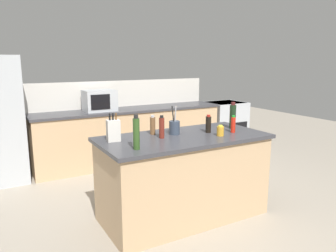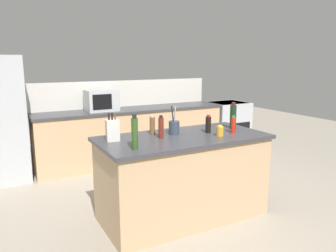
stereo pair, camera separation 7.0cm
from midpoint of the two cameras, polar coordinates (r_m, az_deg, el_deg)
The scene contains 16 objects.
ground_plane at distance 3.90m, azimuth 3.06°, elevation -15.33°, with size 14.00×14.00×0.00m, color gray.
back_counter_run at distance 5.73m, azimuth -5.80°, elevation -1.58°, with size 3.30×0.66×0.94m.
wall_backsplash at distance 5.91m, azimuth -7.12°, elevation 5.65°, with size 3.26×0.03×0.46m, color beige.
kitchen_island at distance 3.71m, azimuth 3.14°, elevation -8.81°, with size 1.86×0.90×0.94m.
range_oven at distance 6.78m, azimuth 10.58°, elevation 0.27°, with size 0.76×0.65×0.92m.
microwave at distance 5.44m, azimuth -11.15°, elevation 4.40°, with size 0.50×0.39×0.34m.
knife_block at distance 3.38m, azimuth -9.05°, elevation -0.70°, with size 0.14×0.12×0.29m.
utensil_crock at distance 3.64m, azimuth 1.62°, elevation -0.19°, with size 0.12×0.12×0.32m.
hot_sauce_bottle at distance 3.80m, azimuth 11.80°, elevation 0.23°, with size 0.05×0.05×0.20m.
honey_jar at distance 3.62m, azimuth 9.59°, elevation -0.88°, with size 0.08×0.08×0.12m.
pepper_grinder at distance 3.65m, azimuth -2.20°, elevation 0.13°, with size 0.06×0.06×0.22m.
salt_shaker at distance 3.17m, azimuth -5.35°, elevation -2.41°, with size 0.05×0.05×0.13m.
wine_bottle at distance 4.02m, azimuth 11.76°, elevation 1.66°, with size 0.08×0.08×0.32m.
olive_oil_bottle at distance 3.03m, azimuth -5.17°, elevation -1.22°, with size 0.06×0.06×0.33m.
vinegar_bottle at distance 3.46m, azimuth -0.65°, elevation -0.26°, with size 0.06×0.06×0.25m.
soy_sauce_bottle at distance 3.75m, azimuth 7.55°, elevation 0.29°, with size 0.06×0.06×0.21m.
Camera 2 is at (-1.80, -2.98, 1.76)m, focal length 35.00 mm.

